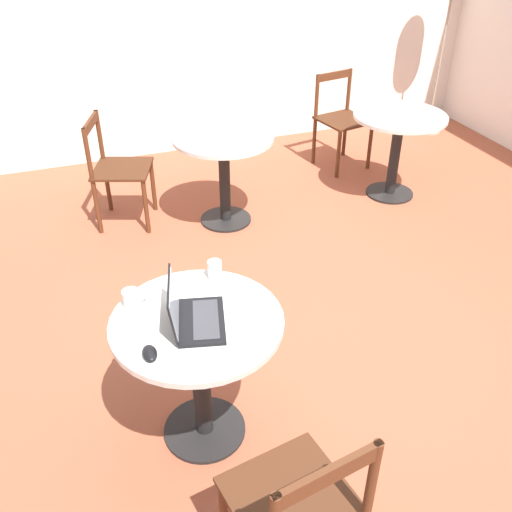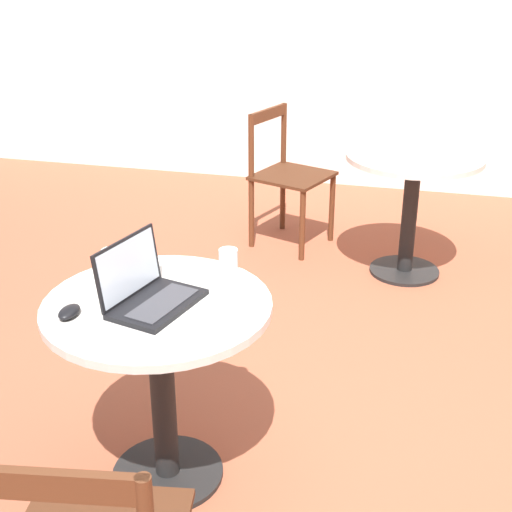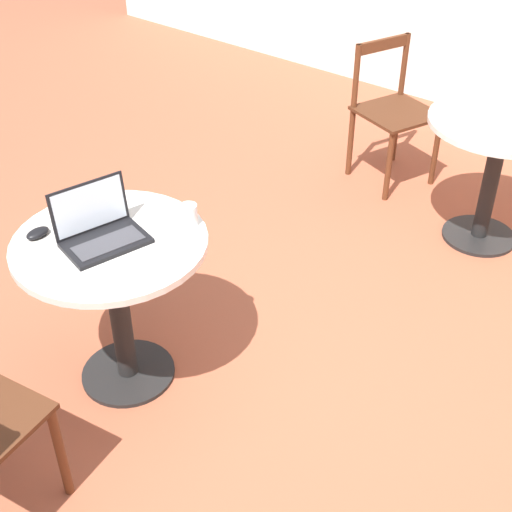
% 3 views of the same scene
% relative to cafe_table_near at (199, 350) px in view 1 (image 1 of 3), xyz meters
% --- Properties ---
extents(ground_plane, '(16.00, 16.00, 0.00)m').
position_rel_cafe_table_near_xyz_m(ground_plane, '(0.80, 0.40, -0.56)').
color(ground_plane, '#9E5138').
extents(wall_back, '(9.40, 0.06, 2.70)m').
position_rel_cafe_table_near_xyz_m(wall_back, '(0.80, 3.63, 0.79)').
color(wall_back, white).
rests_on(wall_back, ground_plane).
extents(cafe_table_near, '(0.78, 0.78, 0.73)m').
position_rel_cafe_table_near_xyz_m(cafe_table_near, '(0.00, 0.00, 0.00)').
color(cafe_table_near, black).
rests_on(cafe_table_near, ground_plane).
extents(cafe_table_mid, '(0.78, 0.78, 0.73)m').
position_rel_cafe_table_near_xyz_m(cafe_table_mid, '(2.28, 1.97, 0.00)').
color(cafe_table_mid, black).
rests_on(cafe_table_mid, ground_plane).
extents(cafe_table_far, '(0.78, 0.78, 0.73)m').
position_rel_cafe_table_near_xyz_m(cafe_table_far, '(0.76, 2.03, 0.00)').
color(cafe_table_far, black).
rests_on(cafe_table_far, ground_plane).
extents(chair_near_front, '(0.49, 0.49, 0.87)m').
position_rel_cafe_table_near_xyz_m(chair_near_front, '(0.14, -0.83, -0.10)').
color(chair_near_front, '#562D19').
rests_on(chair_near_front, ground_plane).
extents(chair_mid_back, '(0.51, 0.51, 0.87)m').
position_rel_cafe_table_near_xyz_m(chair_mid_back, '(2.14, 2.72, -0.10)').
color(chair_mid_back, '#562D19').
rests_on(chair_mid_back, ground_plane).
extents(chair_far_left, '(0.55, 0.55, 0.87)m').
position_rel_cafe_table_near_xyz_m(chair_far_left, '(-0.03, 2.31, -0.10)').
color(chair_far_left, '#562D19').
rests_on(chair_far_left, ground_plane).
extents(laptop, '(0.30, 0.36, 0.22)m').
position_rel_cafe_table_near_xyz_m(laptop, '(-0.02, -0.02, 0.22)').
color(laptop, black).
rests_on(laptop, cafe_table_near).
extents(mouse, '(0.06, 0.10, 0.03)m').
position_rel_cafe_table_near_xyz_m(mouse, '(-0.24, -0.16, 0.19)').
color(mouse, black).
rests_on(mouse, cafe_table_near).
extents(mug, '(0.12, 0.08, 0.08)m').
position_rel_cafe_table_near_xyz_m(mug, '(-0.25, 0.20, 0.22)').
color(mug, silver).
rests_on(mug, cafe_table_near).
extents(drinking_glass, '(0.07, 0.07, 0.09)m').
position_rel_cafe_table_near_xyz_m(drinking_glass, '(0.17, 0.28, 0.22)').
color(drinking_glass, silver).
rests_on(drinking_glass, cafe_table_near).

